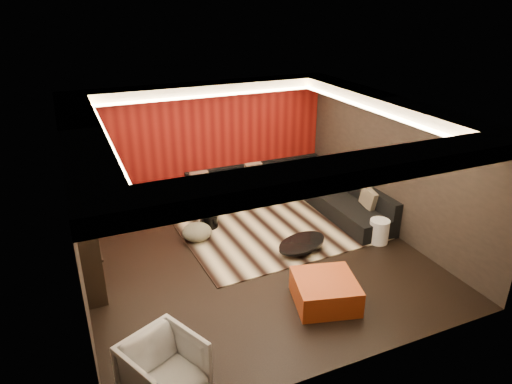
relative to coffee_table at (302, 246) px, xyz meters
name	(u,v)px	position (x,y,z in m)	size (l,w,h in m)	color
floor	(254,258)	(-0.92, 0.17, -0.12)	(6.00, 6.00, 0.02)	black
ceiling	(254,110)	(-0.92, 0.17, 2.70)	(6.00, 6.00, 0.02)	silver
wall_back	(203,142)	(-0.92, 3.18, 1.29)	(6.00, 0.02, 2.80)	black
wall_left	(73,220)	(-3.93, 0.17, 1.29)	(0.02, 6.00, 2.80)	black
wall_right	(392,165)	(2.09, 0.17, 1.29)	(0.02, 6.00, 2.80)	black
red_feature_wall	(203,143)	(-0.92, 3.14, 1.29)	(5.98, 0.05, 2.78)	#6B0C0A
soffit_back	(204,89)	(-0.92, 2.87, 2.58)	(6.00, 0.60, 0.22)	silver
soffit_front	(346,171)	(-0.92, -2.53, 2.58)	(6.00, 0.60, 0.22)	silver
soffit_left	(81,136)	(-3.62, 0.17, 2.58)	(0.60, 4.80, 0.22)	silver
soffit_right	(386,103)	(1.78, 0.17, 2.58)	(0.60, 4.80, 0.22)	silver
cove_back	(209,96)	(-0.92, 2.53, 2.49)	(4.80, 0.08, 0.04)	#FFD899
cove_front	(330,169)	(-0.92, -2.19, 2.49)	(4.80, 0.08, 0.04)	#FFD899
cove_left	(107,139)	(-3.28, 0.17, 2.49)	(0.08, 4.80, 0.04)	#FFD899
cove_right	(371,109)	(1.44, 0.17, 2.49)	(0.08, 4.80, 0.04)	#FFD899
tv_surround	(84,219)	(-3.77, 0.77, 0.99)	(0.30, 2.00, 2.20)	black
tv_screen	(91,199)	(-3.61, 0.77, 1.34)	(0.04, 1.30, 0.80)	black
tv_shelf	(97,238)	(-3.61, 0.77, 0.59)	(0.04, 1.60, 0.04)	black
rug	(278,226)	(0.03, 1.08, -0.10)	(4.00, 3.00, 0.02)	beige
coffee_table	(302,246)	(0.00, 0.00, 0.00)	(1.09, 1.09, 0.18)	black
drum_stool	(209,217)	(-1.33, 1.65, 0.13)	(0.38, 0.38, 0.44)	black
striped_pouf	(197,232)	(-1.72, 1.23, 0.07)	(0.60, 0.60, 0.33)	#BAB590
white_side_table	(379,231)	(1.58, -0.29, 0.13)	(0.39, 0.39, 0.48)	white
orange_ottoman	(325,291)	(-0.43, -1.54, 0.10)	(0.96, 0.96, 0.43)	#AD5616
armchair	(164,369)	(-3.19, -2.33, 0.28)	(0.84, 0.87, 0.79)	silver
sectional_sofa	(290,193)	(0.81, 2.03, 0.15)	(3.65, 3.50, 0.75)	black
throw_pillows	(290,179)	(0.79, 2.04, 0.51)	(3.24, 2.79, 0.50)	beige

